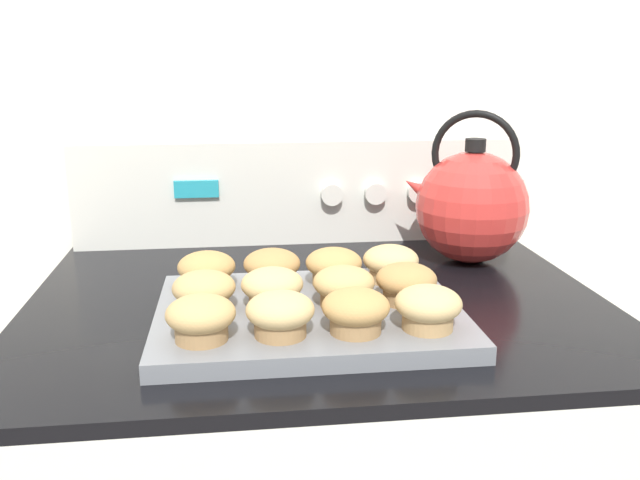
% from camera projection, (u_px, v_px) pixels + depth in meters
% --- Properties ---
extents(wall_back, '(8.00, 0.05, 2.40)m').
position_uv_depth(wall_back, '(293.00, 61.00, 1.21)').
color(wall_back, silver).
rests_on(wall_back, ground_plane).
extents(control_panel, '(0.78, 0.07, 0.18)m').
position_uv_depth(control_panel, '(298.00, 191.00, 1.22)').
color(control_panel, silver).
rests_on(control_panel, stove_range).
extents(muffin_pan, '(0.38, 0.30, 0.02)m').
position_uv_depth(muffin_pan, '(309.00, 315.00, 0.86)').
color(muffin_pan, slate).
rests_on(muffin_pan, stove_range).
extents(muffin_r0_c0, '(0.08, 0.08, 0.05)m').
position_uv_depth(muffin_r0_c0, '(201.00, 318.00, 0.75)').
color(muffin_r0_c0, '#A37A4C').
rests_on(muffin_r0_c0, muffin_pan).
extents(muffin_r0_c1, '(0.08, 0.08, 0.05)m').
position_uv_depth(muffin_r0_c1, '(280.00, 314.00, 0.76)').
color(muffin_r0_c1, '#A37A4C').
rests_on(muffin_r0_c1, muffin_pan).
extents(muffin_r0_c2, '(0.08, 0.08, 0.05)m').
position_uv_depth(muffin_r0_c2, '(356.00, 311.00, 0.77)').
color(muffin_r0_c2, '#A37A4C').
rests_on(muffin_r0_c2, muffin_pan).
extents(muffin_r0_c3, '(0.08, 0.08, 0.05)m').
position_uv_depth(muffin_r0_c3, '(428.00, 307.00, 0.78)').
color(muffin_r0_c3, tan).
rests_on(muffin_r0_c3, muffin_pan).
extents(muffin_r1_c0, '(0.08, 0.08, 0.05)m').
position_uv_depth(muffin_r1_c0, '(204.00, 291.00, 0.83)').
color(muffin_r1_c0, tan).
rests_on(muffin_r1_c0, muffin_pan).
extents(muffin_r1_c1, '(0.08, 0.08, 0.05)m').
position_uv_depth(muffin_r1_c1, '(272.00, 288.00, 0.84)').
color(muffin_r1_c1, '#A37A4C').
rests_on(muffin_r1_c1, muffin_pan).
extents(muffin_r1_c2, '(0.08, 0.08, 0.05)m').
position_uv_depth(muffin_r1_c2, '(344.00, 286.00, 0.85)').
color(muffin_r1_c2, olive).
rests_on(muffin_r1_c2, muffin_pan).
extents(muffin_r1_c3, '(0.08, 0.08, 0.05)m').
position_uv_depth(muffin_r1_c3, '(406.00, 283.00, 0.86)').
color(muffin_r1_c3, '#A37A4C').
rests_on(muffin_r1_c3, muffin_pan).
extents(muffin_r2_c0, '(0.08, 0.08, 0.05)m').
position_uv_depth(muffin_r2_c0, '(207.00, 270.00, 0.91)').
color(muffin_r2_c0, olive).
rests_on(muffin_r2_c0, muffin_pan).
extents(muffin_r2_c1, '(0.08, 0.08, 0.05)m').
position_uv_depth(muffin_r2_c1, '(272.00, 267.00, 0.93)').
color(muffin_r2_c1, tan).
rests_on(muffin_r2_c1, muffin_pan).
extents(muffin_r2_c2, '(0.08, 0.08, 0.05)m').
position_uv_depth(muffin_r2_c2, '(334.00, 266.00, 0.93)').
color(muffin_r2_c2, tan).
rests_on(muffin_r2_c2, muffin_pan).
extents(muffin_r2_c3, '(0.08, 0.08, 0.05)m').
position_uv_depth(muffin_r2_c3, '(391.00, 263.00, 0.94)').
color(muffin_r2_c3, tan).
rests_on(muffin_r2_c3, muffin_pan).
extents(tea_kettle, '(0.21, 0.18, 0.25)m').
position_uv_depth(tea_kettle, '(471.00, 205.00, 1.09)').
color(tea_kettle, red).
rests_on(tea_kettle, stove_range).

